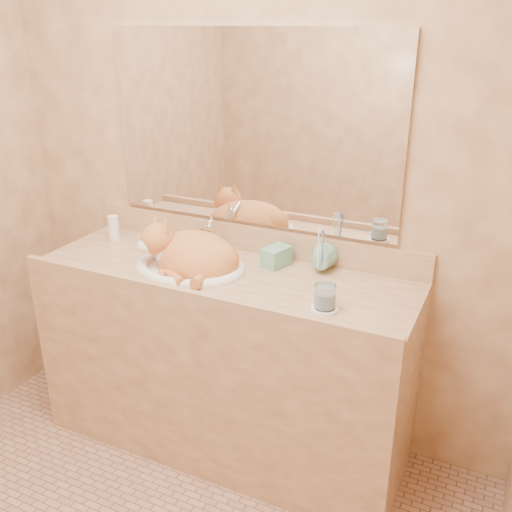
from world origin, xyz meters
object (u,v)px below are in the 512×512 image
at_px(soap_dispenser, 267,249).
at_px(toothbrush_cup, 320,264).
at_px(sink_basin, 189,252).
at_px(water_glass, 325,296).
at_px(cat, 190,253).
at_px(vanity_counter, 224,361).

relative_size(soap_dispenser, toothbrush_cup, 1.66).
relative_size(sink_basin, water_glass, 5.21).
bearing_deg(cat, sink_basin, -46.81).
bearing_deg(water_glass, sink_basin, 169.64).
relative_size(sink_basin, cat, 1.15).
height_order(vanity_counter, sink_basin, sink_basin).
bearing_deg(water_glass, toothbrush_cup, 112.94).
bearing_deg(cat, toothbrush_cup, 37.12).
bearing_deg(sink_basin, water_glass, -13.47).
relative_size(vanity_counter, sink_basin, 3.43).
xyz_separation_m(vanity_counter, cat, (-0.15, -0.01, 0.49)).
bearing_deg(vanity_counter, water_glass, -15.48).
bearing_deg(soap_dispenser, vanity_counter, -127.84).
distance_m(vanity_counter, cat, 0.51).
height_order(soap_dispenser, water_glass, soap_dispenser).
bearing_deg(water_glass, cat, 168.79).
xyz_separation_m(vanity_counter, sink_basin, (-0.14, -0.02, 0.50)).
relative_size(vanity_counter, toothbrush_cup, 14.73).
distance_m(vanity_counter, water_glass, 0.70).
height_order(sink_basin, toothbrush_cup, sink_basin).
xyz_separation_m(soap_dispenser, water_glass, (0.34, -0.24, -0.04)).
relative_size(vanity_counter, water_glass, 17.84).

